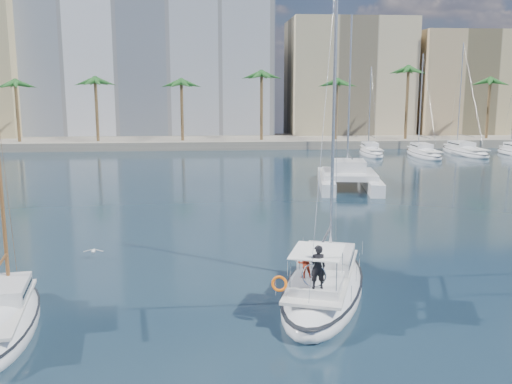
{
  "coord_description": "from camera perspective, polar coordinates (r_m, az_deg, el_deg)",
  "views": [
    {
      "loc": [
        -1.42,
        -27.48,
        9.17
      ],
      "look_at": [
        0.9,
        1.5,
        3.72
      ],
      "focal_mm": 40.0,
      "sensor_mm": 36.0,
      "label": 1
    }
  ],
  "objects": [
    {
      "name": "ground",
      "position": [
        29.01,
        -1.54,
        -7.82
      ],
      "size": [
        160.0,
        160.0,
        0.0
      ],
      "primitive_type": "plane",
      "color": "black",
      "rests_on": "ground"
    },
    {
      "name": "quay",
      "position": [
        88.91,
        -3.64,
        5.06
      ],
      "size": [
        120.0,
        14.0,
        1.2
      ],
      "primitive_type": "cube",
      "color": "gray",
      "rests_on": "ground"
    },
    {
      "name": "building_modern",
      "position": [
        101.15,
        -10.85,
        13.16
      ],
      "size": [
        42.0,
        16.0,
        28.0
      ],
      "primitive_type": "cube",
      "color": "white",
      "rests_on": "ground"
    },
    {
      "name": "building_beige",
      "position": [
        100.26,
        9.11,
        10.95
      ],
      "size": [
        20.0,
        14.0,
        20.0
      ],
      "primitive_type": "cube",
      "color": "#C1AE8A",
      "rests_on": "ground"
    },
    {
      "name": "building_tan_right",
      "position": [
        104.89,
        20.2,
        9.88
      ],
      "size": [
        18.0,
        12.0,
        18.0
      ],
      "primitive_type": "cube",
      "color": "tan",
      "rests_on": "ground"
    },
    {
      "name": "palm_centre",
      "position": [
        84.5,
        -3.67,
        11.34
      ],
      "size": [
        3.6,
        3.6,
        12.3
      ],
      "color": "brown",
      "rests_on": "ground"
    },
    {
      "name": "palm_right",
      "position": [
        91.61,
        18.52,
        10.77
      ],
      "size": [
        3.6,
        3.6,
        12.3
      ],
      "color": "brown",
      "rests_on": "ground"
    },
    {
      "name": "main_sloop",
      "position": [
        25.52,
        6.79,
        -9.33
      ],
      "size": [
        6.47,
        10.9,
        15.43
      ],
      "rotation": [
        0.0,
        0.0,
        -0.33
      ],
      "color": "white",
      "rests_on": "ground"
    },
    {
      "name": "small_sloop",
      "position": [
        24.12,
        -23.99,
        -11.61
      ],
      "size": [
        3.72,
        8.32,
        11.53
      ],
      "rotation": [
        0.0,
        0.0,
        0.15
      ],
      "color": "white",
      "rests_on": "ground"
    },
    {
      "name": "catamaran",
      "position": [
        52.49,
        9.24,
        1.63
      ],
      "size": [
        6.73,
        11.09,
        15.39
      ],
      "rotation": [
        0.0,
        0.0,
        -0.15
      ],
      "color": "white",
      "rests_on": "ground"
    },
    {
      "name": "seagull",
      "position": [
        31.84,
        -15.94,
        -5.68
      ],
      "size": [
        1.06,
        0.46,
        0.2
      ],
      "color": "silver",
      "rests_on": "ground"
    },
    {
      "name": "moored_yacht_a",
      "position": [
        78.04,
        11.42,
        3.65
      ],
      "size": [
        3.37,
        9.52,
        11.9
      ],
      "primitive_type": null,
      "rotation": [
        0.0,
        0.0,
        -0.07
      ],
      "color": "white",
      "rests_on": "ground"
    },
    {
      "name": "moored_yacht_b",
      "position": [
        78.21,
        16.41,
        3.44
      ],
      "size": [
        3.32,
        10.83,
        13.72
      ],
      "primitive_type": null,
      "rotation": [
        0.0,
        0.0,
        -0.02
      ],
      "color": "white",
      "rests_on": "ground"
    },
    {
      "name": "moored_yacht_c",
      "position": [
        82.56,
        20.15,
        3.58
      ],
      "size": [
        3.98,
        12.33,
        15.54
      ],
      "primitive_type": null,
      "rotation": [
        0.0,
        0.0,
        0.03
      ],
      "color": "white",
      "rests_on": "ground"
    }
  ]
}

